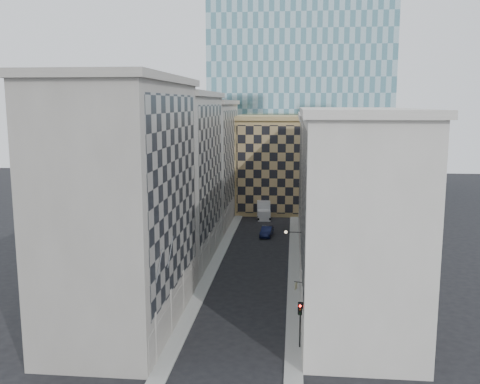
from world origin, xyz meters
The scene contains 16 objects.
ground centered at (0.00, 0.00, 0.00)m, with size 260.00×260.00×0.00m, color black.
sidewalk_west centered at (-5.25, 30.00, 0.07)m, with size 1.50×100.00×0.15m, color gray.
sidewalk_east centered at (5.25, 30.00, 0.07)m, with size 1.50×100.00×0.15m, color gray.
bldg_left_a centered at (-10.88, 11.00, 11.82)m, with size 10.80×22.80×23.70m.
bldg_left_b centered at (-10.88, 33.00, 11.32)m, with size 10.80×22.80×22.70m.
bldg_left_c centered at (-10.88, 55.00, 10.83)m, with size 10.80×22.80×21.70m.
bldg_right_a centered at (10.88, 15.00, 10.32)m, with size 10.80×26.80×20.70m.
bldg_right_b centered at (10.89, 42.00, 9.85)m, with size 10.80×28.80×19.70m.
tan_block centered at (2.00, 67.90, 9.44)m, with size 16.80×14.80×18.80m.
church_tower centered at (0.00, 82.00, 26.95)m, with size 7.20×7.20×51.50m.
flagpoles_left centered at (-5.90, 6.00, 8.00)m, with size 0.10×6.33×2.33m.
bracket_lamp centered at (4.38, 24.00, 6.20)m, with size 1.98×0.36×0.36m.
traffic_light centered at (5.77, 6.61, 3.05)m, with size 0.51×0.47×4.05m.
box_truck centered at (-0.48, 60.11, 1.41)m, with size 2.96×6.12×3.25m.
dark_car centered at (0.84, 46.22, 0.79)m, with size 1.68×4.81×1.58m, color #0E1435.
shop_sign centered at (5.42, 12.07, 3.84)m, with size 0.76×0.67×0.76m.
Camera 1 is at (5.00, -37.51, 21.18)m, focal length 40.00 mm.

